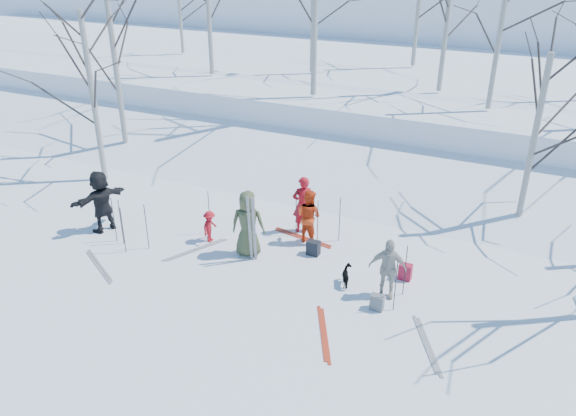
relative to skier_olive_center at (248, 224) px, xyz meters
The scene contains 38 objects.
ground 1.56m from the skier_olive_center, 45.48° to the right, with size 120.00×120.00×0.00m, color white.
snow_ramp 6.21m from the skier_olive_center, 81.69° to the left, with size 70.00×9.50×1.40m, color white.
snow_plateau 16.12m from the skier_olive_center, 86.84° to the left, with size 70.00×18.00×2.20m, color white.
far_hill 37.12m from the skier_olive_center, 88.63° to the left, with size 90.00×30.00×6.00m, color white.
skier_olive_center is the anchor object (origin of this frame).
skier_red_north 1.99m from the skier_olive_center, 67.41° to the left, with size 0.62×0.41×1.70m, color #AF101B.
skier_redor_behind 1.79m from the skier_olive_center, 48.94° to the left, with size 0.76×0.59×1.56m, color red.
skier_red_seated 1.40m from the skier_olive_center, behind, with size 0.59×0.34×0.92m, color #AF101B.
skier_cream_east 3.92m from the skier_olive_center, ahead, with size 0.89×0.37×1.52m, color beige.
skier_grey_west 4.51m from the skier_olive_center, behind, with size 1.71×0.54×1.84m, color black.
dog 3.01m from the skier_olive_center, ahead, with size 0.26×0.58×0.49m, color black.
upright_ski_left 0.35m from the skier_olive_center, 53.37° to the right, with size 0.07×0.02×1.90m, color silver.
upright_ski_right 0.43m from the skier_olive_center, 38.74° to the right, with size 0.07×0.02×1.90m, color silver.
ski_pair_a 5.57m from the skier_olive_center, 17.93° to the right, with size 1.06×1.77×0.02m, color silver, non-canonical shape.
ski_pair_b 4.02m from the skier_olive_center, 144.88° to the right, with size 1.75×1.12×0.02m, color silver, non-canonical shape.
ski_pair_c 1.74m from the skier_olive_center, 161.76° to the right, with size 1.01×1.80×0.02m, color silver, non-canonical shape.
ski_pair_d 3.98m from the skier_olive_center, 36.18° to the right, with size 1.04×1.78×0.02m, color #AA2E18, non-canonical shape.
ski_pair_e 1.94m from the skier_olive_center, 56.38° to the left, with size 1.90×0.54×0.02m, color #AA2E18, non-canonical shape.
ski_pole_a 3.84m from the skier_olive_center, 164.99° to the right, with size 0.02×0.02×1.34m, color black.
ski_pole_b 4.28m from the skier_olive_center, ahead, with size 0.02×0.02×1.34m, color black.
ski_pole_c 1.70m from the skier_olive_center, 65.35° to the left, with size 0.02×0.02×1.34m, color black.
ski_pole_d 1.96m from the skier_olive_center, 41.62° to the left, with size 0.02×0.02×1.34m, color black.
ski_pole_e 4.32m from the skier_olive_center, 10.70° to the right, with size 0.02×0.02×1.34m, color black.
ski_pole_f 3.36m from the skier_olive_center, 155.91° to the right, with size 0.02×0.02×1.34m, color black.
ski_pole_g 2.80m from the skier_olive_center, 160.31° to the right, with size 0.02×0.02×1.34m, color black.
ski_pole_h 2.60m from the skier_olive_center, 41.54° to the left, with size 0.02×0.02×1.34m, color black.
ski_pole_i 1.67m from the skier_olive_center, 161.32° to the left, with size 0.02×0.02×1.34m, color black.
ski_pole_j 3.59m from the skier_olive_center, 163.30° to the right, with size 0.02×0.02×1.34m, color black.
backpack_red 4.24m from the skier_olive_center, ahead, with size 0.32×0.22×0.42m, color maroon.
backpack_grey 4.06m from the skier_olive_center, 13.59° to the right, with size 0.30×0.20×0.38m, color #5A5D62.
backpack_dark 1.88m from the skier_olive_center, 24.31° to the left, with size 0.34×0.24×0.40m, color black.
birch_plateau_b 13.45m from the skier_olive_center, 105.95° to the left, with size 4.45×4.45×5.50m, color silver, non-canonical shape.
birch_plateau_f 18.26m from the skier_olive_center, 130.21° to the left, with size 3.71×3.71×4.44m, color silver, non-canonical shape.
birch_plateau_h 11.21m from the skier_olive_center, 63.92° to the left, with size 4.30×4.30×5.29m, color silver, non-canonical shape.
birch_plateau_i 12.25m from the skier_olive_center, 77.61° to the left, with size 4.59×4.59×5.70m, color silver, non-canonical shape.
birch_edge_a 7.74m from the skier_olive_center, 161.81° to the left, with size 4.60×4.60×5.72m, color silver, non-canonical shape.
birch_edge_d 9.78m from the skier_olive_center, 149.83° to the left, with size 5.37×5.37×6.82m, color silver, non-canonical shape.
birch_edge_e 8.09m from the skier_olive_center, 36.21° to the left, with size 4.16×4.16×5.08m, color silver, non-canonical shape.
Camera 1 is at (5.74, -10.49, 7.73)m, focal length 35.00 mm.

